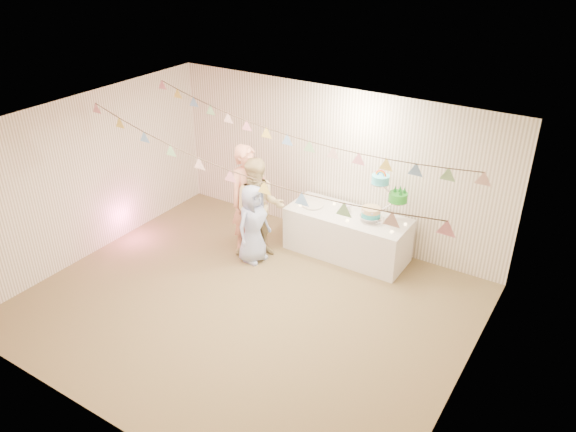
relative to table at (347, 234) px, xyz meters
The scene contains 25 objects.
floor 2.13m from the table, 105.42° to the right, with size 6.00×6.00×0.00m, color brown.
ceiling 3.06m from the table, 105.42° to the right, with size 6.00×6.00×0.00m, color silver.
back_wall 1.19m from the table, 139.36° to the left, with size 6.00×6.00×0.00m, color white.
front_wall 4.65m from the table, 97.03° to the right, with size 6.00×6.00×0.00m, color white.
left_wall 4.20m from the table, 150.39° to the right, with size 5.00×5.00×0.00m, color white.
right_wall 3.30m from the table, 39.61° to the right, with size 5.00×5.00×0.00m, color white.
table is the anchor object (origin of this frame).
cake_stand 0.96m from the table, ahead, with size 0.72×0.42×0.80m, color silver, non-canonical shape.
cake_bottom 0.61m from the table, ahead, with size 0.31×0.31×0.15m, color #25A8AD, non-canonical shape.
cake_middle 1.05m from the table, 10.86° to the left, with size 0.27×0.27×0.22m, color green, non-canonical shape.
cake_top_tier 1.12m from the table, ahead, with size 0.25×0.25×0.19m, color #4CDBF0, non-canonical shape.
platter 0.73m from the table, behind, with size 0.35×0.35×0.02m, color white.
posy 0.46m from the table, 124.33° to the left, with size 0.13×0.13×0.15m, color white, non-canonical shape.
person_adult_a 1.69m from the table, 154.13° to the right, with size 0.67×0.44×1.83m, color #E59477.
person_adult_b 1.49m from the table, 147.93° to the right, with size 0.81×0.63×1.67m, color tan.
person_child 1.54m from the table, 141.52° to the right, with size 0.64×0.42×1.31m, color #A1B3E4.
bunting_back 2.25m from the table, 121.18° to the right, with size 5.60×1.10×0.40m, color pink, non-canonical shape.
bunting_front 3.01m from the table, 104.09° to the right, with size 5.60×0.90×0.36m, color #72A5E5, non-canonical shape.
tealight_0 0.90m from the table, 169.38° to the right, with size 0.04×0.04×0.03m, color #FFD88C.
tealight_1 0.55m from the table, 152.78° to the left, with size 0.04×0.04×0.03m, color #FFD88C.
tealight_2 0.45m from the table, 65.56° to the right, with size 0.04×0.04×0.03m, color #FFD88C.
tealight_3 0.56m from the table, 32.15° to the left, with size 0.04×0.04×0.03m, color #FFD88C.
tealight_4 0.92m from the table, 12.38° to the right, with size 0.04×0.04×0.03m, color #FFD88C.
tealight_5 0.99m from the table, ahead, with size 0.04×0.04×0.03m, color #FFD88C.
tealight_6 0.59m from the table, 10.61° to the left, with size 0.04×0.04×0.03m, color #FFD88C.
Camera 1 is at (3.97, -5.14, 4.87)m, focal length 35.00 mm.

